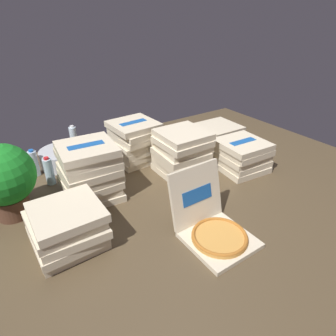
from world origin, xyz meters
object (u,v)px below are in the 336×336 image
Objects in this scene: water_bottle_3 at (76,167)px; ice_bucket at (62,157)px; pizza_stack_right_far at (136,141)px; water_bottle_5 at (68,172)px; pizza_stack_center_far at (218,134)px; pizza_stack_right_mid at (241,155)px; water_bottle_2 at (74,137)px; pizza_stack_center_near at (67,227)px; water_bottle_1 at (49,171)px; water_bottle_0 at (34,163)px; water_bottle_4 at (93,156)px; potted_plant at (4,178)px; pizza_stack_right_near at (182,153)px; pizza_stack_left_mid at (90,172)px; open_pizza_box at (213,225)px.

ice_bucket is at bearing 95.09° from water_bottle_3.
pizza_stack_right_far reaches higher than water_bottle_5.
pizza_stack_right_mid is at bearing -111.28° from pizza_stack_center_far.
pizza_stack_right_far is 0.64m from water_bottle_2.
pizza_stack_right_far is at bearing -56.12° from water_bottle_2.
pizza_stack_center_near is 1.75× the size of water_bottle_2.
water_bottle_5 is at bearing 72.98° from pizza_stack_center_near.
water_bottle_0 is at bearing 107.77° from water_bottle_1.
water_bottle_1 is at bearing -171.10° from water_bottle_4.
pizza_stack_right_far reaches higher than water_bottle_1.
water_bottle_0 is at bearing 62.92° from potted_plant.
pizza_stack_center_far is 1.30m from water_bottle_3.
pizza_stack_left_mid is at bearing 173.98° from pizza_stack_right_near.
ice_bucket is at bearing 11.73° from water_bottle_0.
water_bottle_5 is 0.46× the size of potted_plant.
pizza_stack_center_far is 1.30m from pizza_stack_left_mid.
ice_bucket is 0.28m from water_bottle_3.
pizza_stack_right_far is 0.52m from water_bottle_3.
pizza_stack_right_near is at bearing -24.10° from water_bottle_1.
water_bottle_2 is at bearing 73.60° from water_bottle_3.
water_bottle_0 is (-0.22, -0.05, 0.03)m from ice_bucket.
water_bottle_3 reaches higher than pizza_stack_center_far.
pizza_stack_right_mid reaches higher than pizza_stack_center_near.
water_bottle_1 is at bearing 167.24° from water_bottle_3.
pizza_stack_right_near reaches higher than ice_bucket.
water_bottle_2 is 1.00× the size of water_bottle_5.
water_bottle_3 is 0.53m from potted_plant.
water_bottle_1 is at bearing 154.61° from pizza_stack_right_mid.
water_bottle_0 is at bearing -141.97° from water_bottle_2.
pizza_stack_left_mid is 0.30m from water_bottle_3.
pizza_stack_right_mid reaches higher than water_bottle_2.
water_bottle_5 is at bearing -150.02° from water_bottle_3.
water_bottle_1 reaches higher than pizza_stack_center_far.
water_bottle_0 is at bearing -168.27° from ice_bucket.
water_bottle_2 is (0.43, 1.20, -0.02)m from pizza_stack_center_near.
water_bottle_4 is (0.17, 0.10, 0.00)m from water_bottle_3.
water_bottle_3 is at bearing -12.76° from water_bottle_1.
pizza_stack_center_far is at bearing 7.15° from pizza_stack_left_mid.
pizza_stack_right_near is at bearing 151.96° from pizza_stack_right_mid.
pizza_stack_right_far is at bearing 13.04° from potted_plant.
water_bottle_5 is (-0.59, -0.07, -0.07)m from pizza_stack_right_far.
pizza_stack_center_near reaches higher than water_bottle_3.
ice_bucket is 0.23m from water_bottle_0.
water_bottle_5 is at bearing -150.33° from water_bottle_4.
pizza_stack_right_mid is 1.48m from water_bottle_2.
water_bottle_1 is (-0.19, 0.32, -0.09)m from pizza_stack_left_mid.
open_pizza_box is at bearing -134.06° from pizza_stack_center_far.
water_bottle_1 is (-0.60, 1.08, 0.03)m from open_pizza_box.
water_bottle_0 is 1.00× the size of water_bottle_3.
water_bottle_4 is (-0.95, 0.67, -0.02)m from pizza_stack_right_mid.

